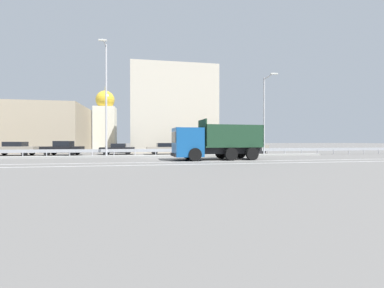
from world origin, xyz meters
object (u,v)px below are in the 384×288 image
(dump_truck, at_px, (205,144))
(church_tower, at_px, (105,121))
(parked_car_3, at_px, (118,149))
(parked_car_5, at_px, (209,148))
(median_road_sign, at_px, (234,143))
(parked_car_2, at_px, (63,148))
(parked_car_6, at_px, (251,147))
(street_lamp_1, at_px, (106,96))
(parked_car_4, at_px, (167,148))
(parked_car_1, at_px, (14,149))
(street_lamp_2, at_px, (265,112))

(dump_truck, height_order, church_tower, church_tower)
(parked_car_3, relative_size, parked_car_5, 0.94)
(median_road_sign, xyz_separation_m, parked_car_2, (-18.10, 5.20, -0.59))
(parked_car_3, xyz_separation_m, parked_car_5, (10.93, -0.63, 0.04))
(parked_car_6, bearing_deg, street_lamp_1, 103.21)
(street_lamp_1, distance_m, parked_car_5, 13.49)
(parked_car_3, distance_m, church_tower, 17.11)
(dump_truck, bearing_deg, median_road_sign, -44.78)
(parked_car_2, height_order, parked_car_6, parked_car_2)
(dump_truck, xyz_separation_m, parked_car_3, (-8.15, 10.28, -0.66))
(median_road_sign, height_order, parked_car_4, median_road_sign)
(median_road_sign, relative_size, parked_car_4, 0.51)
(street_lamp_1, xyz_separation_m, parked_car_6, (16.95, 5.28, -5.09))
(median_road_sign, bearing_deg, parked_car_5, 104.64)
(parked_car_1, bearing_deg, median_road_sign, -100.09)
(parked_car_3, bearing_deg, street_lamp_1, 174.19)
(street_lamp_1, bearing_deg, parked_car_2, 136.04)
(parked_car_3, distance_m, parked_car_6, 16.48)
(street_lamp_1, xyz_separation_m, parked_car_2, (-5.38, 5.19, -5.07))
(parked_car_3, height_order, parked_car_4, parked_car_4)
(median_road_sign, height_order, parked_car_1, median_road_sign)
(street_lamp_1, height_order, street_lamp_2, street_lamp_1)
(parked_car_2, height_order, parked_car_3, parked_car_2)
(street_lamp_2, bearing_deg, parked_car_5, 132.79)
(median_road_sign, xyz_separation_m, parked_car_6, (4.23, 5.30, -0.61))
(dump_truck, bearing_deg, parked_car_4, 10.74)
(street_lamp_2, height_order, parked_car_2, street_lamp_2)
(parked_car_2, xyz_separation_m, church_tower, (2.08, 16.60, 4.30))
(parked_car_5, xyz_separation_m, parked_car_6, (5.55, 0.23, 0.05))
(street_lamp_1, bearing_deg, parked_car_6, 17.32)
(parked_car_4, bearing_deg, street_lamp_2, 58.05)
(dump_truck, relative_size, parked_car_4, 1.56)
(street_lamp_1, relative_size, street_lamp_2, 1.29)
(parked_car_5, bearing_deg, median_road_sign, 11.49)
(median_road_sign, relative_size, parked_car_3, 0.64)
(dump_truck, distance_m, parked_car_2, 17.09)
(parked_car_2, xyz_separation_m, parked_car_4, (11.57, 0.18, -0.09))
(parked_car_6, xyz_separation_m, church_tower, (-20.24, 16.50, 4.32))
(median_road_sign, bearing_deg, parked_car_3, 155.06)
(street_lamp_1, bearing_deg, dump_truck, -28.06)
(parked_car_1, xyz_separation_m, parked_car_4, (16.55, -0.03, -0.06))
(street_lamp_2, xyz_separation_m, parked_car_2, (-21.55, 5.29, -3.93))
(street_lamp_1, xyz_separation_m, church_tower, (-3.29, 21.78, -0.77))
(parked_car_2, distance_m, parked_car_5, 16.78)
(parked_car_2, xyz_separation_m, parked_car_6, (22.33, 0.10, -0.02))
(median_road_sign, relative_size, parked_car_1, 0.53)
(dump_truck, relative_size, church_tower, 0.68)
(street_lamp_2, height_order, parked_car_4, street_lamp_2)
(street_lamp_1, relative_size, parked_car_1, 2.29)
(parked_car_3, height_order, parked_car_5, parked_car_5)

